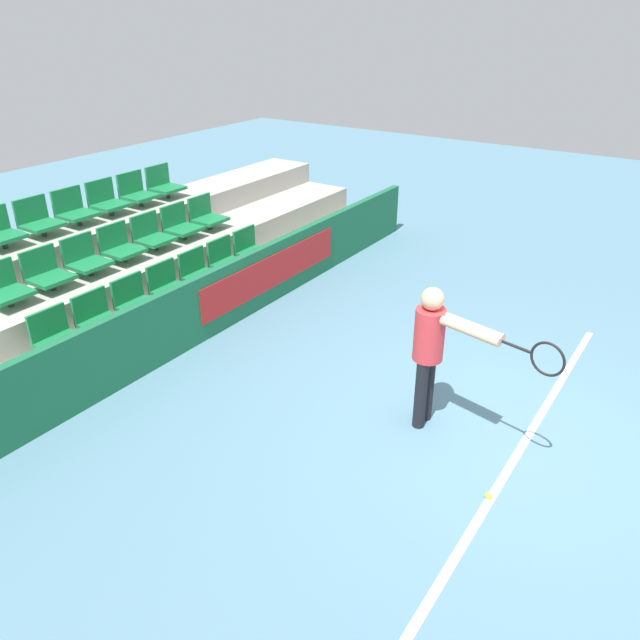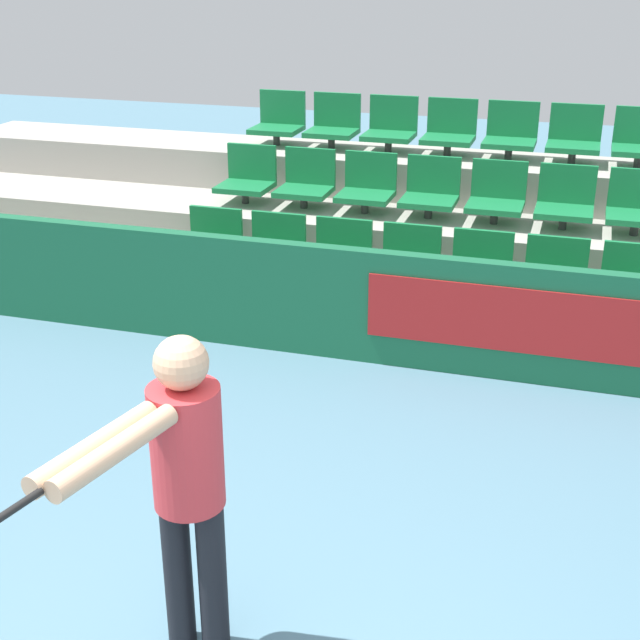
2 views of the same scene
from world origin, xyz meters
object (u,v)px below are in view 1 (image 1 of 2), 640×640
stadium_chair_5 (226,259)px  tennis_ball (488,496)px  stadium_chair_16 (38,220)px  stadium_chair_4 (199,271)px  stadium_chair_0 (57,335)px  stadium_chair_6 (251,248)px  stadium_chair_7 (3,288)px  stadium_chair_2 (135,300)px  stadium_chair_12 (180,224)px  stadium_chair_9 (85,259)px  stadium_chair_18 (107,200)px  tennis_player (435,346)px  stadium_chair_8 (47,272)px  stadium_chair_19 (136,192)px  stadium_chair_3 (169,285)px  stadium_chair_10 (120,246)px  stadium_chair_17 (74,210)px  stadium_chair_20 (164,184)px  stadium_chair_13 (206,215)px  stadium_chair_1 (98,317)px  stadium_chair_11 (151,235)px

stadium_chair_5 → tennis_ball: bearing=-112.8°
stadium_chair_16 → stadium_chair_4: bearing=-57.3°
stadium_chair_0 → stadium_chair_6: bearing=0.0°
stadium_chair_7 → stadium_chair_16: 1.53m
stadium_chair_2 → stadium_chair_12: bearing=27.4°
stadium_chair_9 → stadium_chair_18: 1.53m
tennis_player → tennis_ball: (-0.72, -0.94, -0.93)m
stadium_chair_2 → stadium_chair_12: size_ratio=1.00×
stadium_chair_0 → stadium_chair_8: size_ratio=1.00×
stadium_chair_19 → stadium_chair_3: bearing=-122.7°
stadium_chair_7 → stadium_chair_10: size_ratio=1.00×
stadium_chair_0 → stadium_chair_17: size_ratio=1.00×
stadium_chair_5 → stadium_chair_20: stadium_chair_20 is taller
stadium_chair_17 → stadium_chair_0: bearing=-134.0°
stadium_chair_4 → stadium_chair_13: (1.17, 0.91, 0.38)m
stadium_chair_1 → stadium_chair_16: size_ratio=1.00×
stadium_chair_4 → stadium_chair_12: bearing=57.3°
stadium_chair_12 → stadium_chair_20: (0.59, 0.91, 0.38)m
stadium_chair_7 → stadium_chair_8: bearing=0.0°
tennis_player → stadium_chair_10: bearing=100.4°
stadium_chair_6 → stadium_chair_16: (-2.35, 1.82, 0.75)m
stadium_chair_2 → stadium_chair_4: same height
stadium_chair_1 → stadium_chair_16: (0.59, 1.82, 0.75)m
stadium_chair_0 → tennis_ball: size_ratio=7.92×
stadium_chair_6 → stadium_chair_20: size_ratio=1.00×
stadium_chair_12 → stadium_chair_18: size_ratio=1.00×
stadium_chair_16 → stadium_chair_17: size_ratio=1.00×
stadium_chair_4 → stadium_chair_5: 0.59m
stadium_chair_3 → stadium_chair_6: bearing=0.0°
tennis_player → stadium_chair_17: bearing=100.7°
stadium_chair_7 → stadium_chair_6: bearing=-14.5°
stadium_chair_11 → stadium_chair_20: size_ratio=1.00×
stadium_chair_10 → stadium_chair_13: size_ratio=1.00×
stadium_chair_2 → stadium_chair_7: bearing=142.1°
stadium_chair_6 → stadium_chair_18: size_ratio=1.00×
stadium_chair_12 → stadium_chair_19: (0.00, 0.91, 0.38)m
stadium_chair_1 → stadium_chair_20: bearing=31.9°
stadium_chair_3 → stadium_chair_16: size_ratio=1.00×
stadium_chair_2 → stadium_chair_0: bearing=180.0°
stadium_chair_3 → stadium_chair_7: (-1.76, 0.91, 0.38)m
stadium_chair_1 → stadium_chair_4: same height
stadium_chair_5 → stadium_chair_16: size_ratio=1.00×
stadium_chair_1 → stadium_chair_20: stadium_chair_20 is taller
stadium_chair_3 → stadium_chair_17: (0.00, 1.82, 0.75)m
stadium_chair_5 → tennis_ball: size_ratio=7.92×
stadium_chair_3 → stadium_chair_11: 1.15m
stadium_chair_5 → stadium_chair_18: size_ratio=1.00×
stadium_chair_4 → stadium_chair_5: bearing=0.0°
stadium_chair_19 → stadium_chair_13: bearing=-57.3°
stadium_chair_20 → stadium_chair_17: bearing=180.0°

